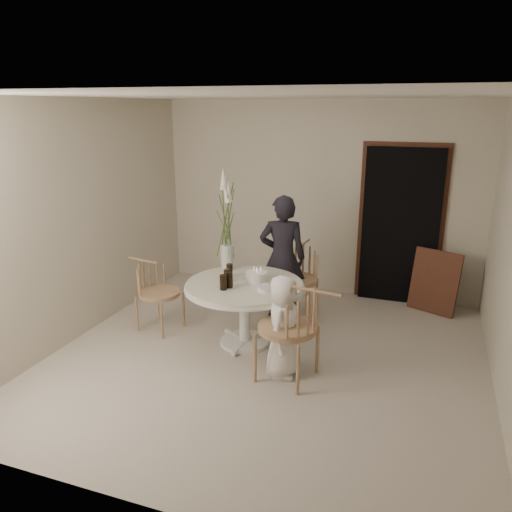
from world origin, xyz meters
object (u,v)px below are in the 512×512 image
(table, at_px, (245,293))
(chair_far, at_px, (300,269))
(chair_left, at_px, (151,284))
(boy, at_px, (283,326))
(girl, at_px, (282,258))
(flower_vase, at_px, (227,228))
(birthday_cake, at_px, (257,277))
(chair_right, at_px, (301,321))

(table, bearing_deg, chair_far, 71.40)
(chair_left, relative_size, boy, 0.81)
(girl, bearing_deg, chair_left, 15.82)
(chair_left, height_order, flower_vase, flower_vase)
(chair_far, bearing_deg, girl, -127.74)
(chair_far, distance_m, girl, 0.33)
(chair_left, distance_m, birthday_cake, 1.34)
(girl, distance_m, birthday_cake, 0.77)
(chair_left, bearing_deg, chair_far, -45.39)
(table, bearing_deg, chair_right, -36.34)
(birthday_cake, bearing_deg, flower_vase, 147.03)
(chair_far, distance_m, birthday_cake, 1.01)
(chair_left, height_order, boy, boy)
(chair_right, bearing_deg, flower_vase, -120.45)
(table, height_order, boy, boy)
(girl, relative_size, flower_vase, 1.32)
(girl, bearing_deg, chair_right, 98.48)
(chair_right, height_order, flower_vase, flower_vase)
(flower_vase, bearing_deg, girl, 39.37)
(birthday_cake, bearing_deg, table, -138.42)
(chair_right, height_order, birthday_cake, chair_right)
(chair_far, relative_size, chair_left, 1.08)
(chair_left, bearing_deg, flower_vase, -54.90)
(chair_right, height_order, girl, girl)
(boy, xyz_separation_m, flower_vase, (-0.97, 0.92, 0.70))
(chair_right, xyz_separation_m, chair_left, (-2.01, 0.63, -0.09))
(table, relative_size, chair_far, 1.44)
(table, distance_m, birthday_cake, 0.22)
(chair_far, height_order, chair_right, chair_right)
(chair_right, relative_size, boy, 0.95)
(birthday_cake, bearing_deg, chair_left, -177.64)
(chair_left, xyz_separation_m, boy, (1.81, -0.55, -0.03))
(flower_vase, bearing_deg, table, -47.58)
(table, height_order, flower_vase, flower_vase)
(chair_right, bearing_deg, table, -116.43)
(chair_left, height_order, girl, girl)
(chair_far, xyz_separation_m, girl, (-0.18, -0.20, 0.19))
(table, bearing_deg, girl, 78.14)
(table, relative_size, chair_right, 1.34)
(girl, xyz_separation_m, flower_vase, (-0.55, -0.45, 0.44))
(table, xyz_separation_m, chair_far, (0.36, 1.06, -0.02))
(girl, bearing_deg, flower_vase, 24.81)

